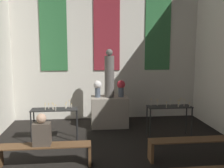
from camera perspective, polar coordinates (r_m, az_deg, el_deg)
wall_back at (r=8.81m, az=-1.25°, el=9.73°), size 6.68×0.16×5.40m
altar at (r=8.04m, az=-0.59°, el=-6.32°), size 1.15×0.74×0.95m
statue at (r=7.83m, az=-0.61°, el=2.10°), size 0.30×0.30×1.51m
flower_vase_left at (r=7.85m, az=-3.32°, el=-0.76°), size 0.26×0.26×0.53m
flower_vase_right at (r=7.92m, az=2.09°, el=-0.68°), size 0.26×0.26×0.53m
candle_rack_left at (r=6.88m, az=-12.94°, el=-6.65°), size 1.23×0.43×1.08m
candle_rack_right at (r=7.21m, az=12.98°, el=-5.98°), size 1.23×0.43×1.08m
pew_back_left at (r=5.63m, az=-15.03°, el=-14.51°), size 1.94×0.36×0.47m
pew_back_right at (r=6.03m, az=17.74°, el=-13.07°), size 1.94×0.36×0.47m
person_seated at (r=5.50m, az=-15.74°, el=-10.40°), size 0.36×0.24×0.68m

